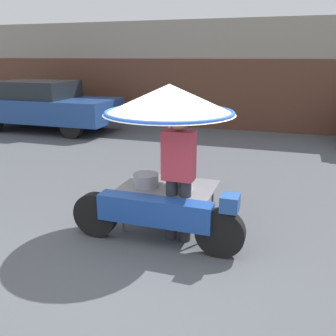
% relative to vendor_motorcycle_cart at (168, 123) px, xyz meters
% --- Properties ---
extents(ground_plane, '(36.00, 36.00, 0.00)m').
position_rel_vendor_motorcycle_cart_xyz_m(ground_plane, '(-0.04, -0.98, -1.43)').
color(ground_plane, '#4C4F54').
extents(shopfront_building, '(28.00, 2.06, 3.27)m').
position_rel_vendor_motorcycle_cart_xyz_m(shopfront_building, '(-0.04, 8.25, 0.20)').
color(shopfront_building, gray).
rests_on(shopfront_building, ground).
extents(vendor_motorcycle_cart, '(2.17, 1.66, 1.90)m').
position_rel_vendor_motorcycle_cart_xyz_m(vendor_motorcycle_cart, '(0.00, 0.00, 0.00)').
color(vendor_motorcycle_cart, black).
rests_on(vendor_motorcycle_cart, ground).
extents(vendor_person, '(0.38, 0.22, 1.61)m').
position_rel_vendor_motorcycle_cart_xyz_m(vendor_person, '(0.22, -0.25, -0.53)').
color(vendor_person, '#2D2D33').
rests_on(vendor_person, ground).
extents(parked_car, '(4.39, 1.84, 1.49)m').
position_rel_vendor_motorcycle_cart_xyz_m(parked_car, '(-5.76, 5.30, -0.65)').
color(parked_car, black).
rests_on(parked_car, ground).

